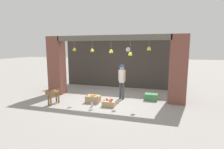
{
  "coord_description": "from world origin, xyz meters",
  "views": [
    {
      "loc": [
        2.19,
        -7.38,
        2.34
      ],
      "look_at": [
        0.0,
        0.38,
        1.09
      ],
      "focal_mm": 28.0,
      "sensor_mm": 36.0,
      "label": 1
    }
  ],
  "objects": [
    {
      "name": "water_bottle",
      "position": [
        -0.39,
        -1.19,
        0.1
      ],
      "size": [
        0.08,
        0.08,
        0.22
      ],
      "color": "silver",
      "rests_on": "ground_plane"
    },
    {
      "name": "ground_plane",
      "position": [
        0.0,
        0.0,
        0.0
      ],
      "size": [
        60.0,
        60.0,
        0.0
      ],
      "primitive_type": "plane",
      "color": "gray"
    },
    {
      "name": "shop_back_wall",
      "position": [
        0.0,
        2.62,
        1.44
      ],
      "size": [
        7.05,
        0.12,
        2.88
      ],
      "primitive_type": "cube",
      "color": "#38332D",
      "rests_on": "ground_plane"
    },
    {
      "name": "storefront_awning",
      "position": [
        0.01,
        0.12,
        2.73
      ],
      "size": [
        5.15,
        0.27,
        0.9
      ],
      "color": "#5B564C"
    },
    {
      "name": "produce_box_green",
      "position": [
        1.82,
        0.41,
        0.15
      ],
      "size": [
        0.56,
        0.37,
        0.29
      ],
      "primitive_type": "cube",
      "color": "#42844C",
      "rests_on": "ground_plane"
    },
    {
      "name": "shopkeeper",
      "position": [
        0.5,
        0.23,
        0.91
      ],
      "size": [
        0.34,
        0.26,
        1.57
      ],
      "rotation": [
        0.0,
        0.0,
        3.02
      ],
      "color": "#424247",
      "rests_on": "ground_plane"
    },
    {
      "name": "shop_pillar_left",
      "position": [
        -2.88,
        0.3,
        1.44
      ],
      "size": [
        0.7,
        0.6,
        2.88
      ],
      "primitive_type": "cube",
      "color": "brown",
      "rests_on": "ground_plane"
    },
    {
      "name": "shop_pillar_right",
      "position": [
        2.88,
        0.3,
        1.44
      ],
      "size": [
        0.7,
        0.6,
        2.88
      ],
      "primitive_type": "cube",
      "color": "brown",
      "rests_on": "ground_plane"
    },
    {
      "name": "dog",
      "position": [
        -2.08,
        -1.29,
        0.45
      ],
      "size": [
        0.34,
        0.8,
        0.66
      ],
      "rotation": [
        0.0,
        0.0,
        -1.8
      ],
      "color": "olive",
      "rests_on": "ground_plane"
    },
    {
      "name": "wall_clock",
      "position": [
        0.34,
        2.55,
        2.23
      ],
      "size": [
        0.27,
        0.03,
        0.27
      ],
      "color": "black"
    },
    {
      "name": "fruit_crate_apples",
      "position": [
        0.24,
        -0.89,
        0.12
      ],
      "size": [
        0.5,
        0.38,
        0.29
      ],
      "color": "tan",
      "rests_on": "ground_plane"
    },
    {
      "name": "fruit_crate_oranges",
      "position": [
        -0.57,
        -0.59,
        0.15
      ],
      "size": [
        0.59,
        0.4,
        0.36
      ],
      "color": "tan",
      "rests_on": "ground_plane"
    }
  ]
}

